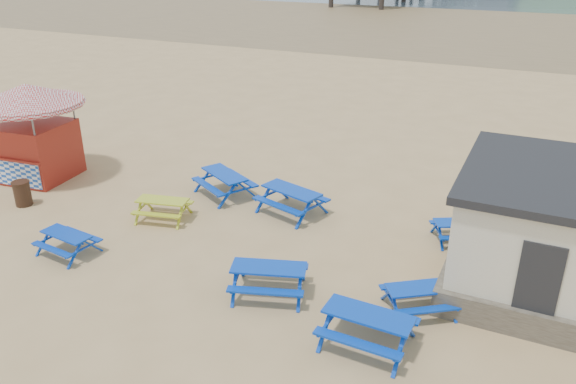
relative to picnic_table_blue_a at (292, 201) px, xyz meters
The scene contains 12 objects.
ground 2.49m from the picnic_table_blue_a, 124.02° to the right, with size 400.00×400.00×0.00m, color tan.
wet_sand 52.99m from the picnic_table_blue_a, 91.48° to the left, with size 400.00×400.00×0.00m, color olive.
picnic_table_blue_a is the anchor object (origin of this frame).
picnic_table_blue_b 2.79m from the picnic_table_blue_a, behind, with size 2.54×2.39×0.84m.
picnic_table_blue_c 5.43m from the picnic_table_blue_a, ahead, with size 1.95×1.82×0.65m.
picnic_table_blue_d 7.04m from the picnic_table_blue_a, 132.16° to the right, with size 1.70×1.43×0.66m.
picnic_table_blue_e 6.95m from the picnic_table_blue_a, 50.99° to the right, with size 2.03×1.66×0.83m.
picnic_table_blue_f 6.29m from the picnic_table_blue_a, 35.46° to the right, with size 2.09×2.01×0.68m.
picnic_table_yellow 4.22m from the picnic_table_blue_a, 148.67° to the right, with size 1.91×1.67×0.69m.
ice_cream_kiosk 10.33m from the picnic_table_blue_a, behind, with size 4.50×4.50×3.64m.
litter_bin 9.25m from the picnic_table_blue_a, 158.63° to the right, with size 0.59×0.59×0.87m.
picnic_table_blue_g 4.77m from the picnic_table_blue_a, 72.05° to the right, with size 2.29×2.05×0.80m.
Camera 1 is at (8.48, -13.33, 8.26)m, focal length 35.00 mm.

